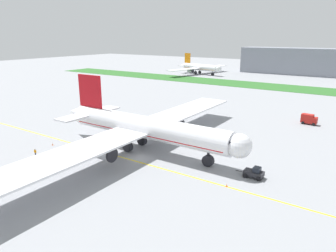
# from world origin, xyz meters

# --- Properties ---
(ground_plane) EXTENTS (600.00, 600.00, 0.00)m
(ground_plane) POSITION_xyz_m (0.00, 0.00, 0.00)
(ground_plane) COLOR gray
(ground_plane) RESTS_ON ground
(apron_taxi_line) EXTENTS (280.00, 0.36, 0.01)m
(apron_taxi_line) POSITION_xyz_m (0.00, -1.85, 0.00)
(apron_taxi_line) COLOR yellow
(apron_taxi_line) RESTS_ON ground
(grass_median_strip) EXTENTS (320.00, 24.00, 0.10)m
(grass_median_strip) POSITION_xyz_m (0.00, 117.90, 0.05)
(grass_median_strip) COLOR #2D6628
(grass_median_strip) RESTS_ON ground
(airliner_foreground) EXTENTS (51.72, 81.98, 16.72)m
(airliner_foreground) POSITION_xyz_m (-2.24, 4.46, 5.68)
(airliner_foreground) COLOR white
(airliner_foreground) RESTS_ON ground
(pushback_tug) EXTENTS (5.48, 2.41, 2.24)m
(pushback_tug) POSITION_xyz_m (24.57, 4.58, 1.02)
(pushback_tug) COLOR #26262B
(pushback_tug) RESTS_ON ground
(ground_crew_wingwalker_port) EXTENTS (0.58, 0.34, 1.69)m
(ground_crew_wingwalker_port) POSITION_xyz_m (-20.34, -12.19, 1.03)
(ground_crew_wingwalker_port) COLOR black
(ground_crew_wingwalker_port) RESTS_ON ground
(traffic_cone_near_nose) EXTENTS (0.36, 0.36, 0.58)m
(traffic_cone_near_nose) POSITION_xyz_m (21.70, -1.79, 0.28)
(traffic_cone_near_nose) COLOR #F2590C
(traffic_cone_near_nose) RESTS_ON ground
(traffic_cone_port_wing) EXTENTS (0.36, 0.36, 0.58)m
(traffic_cone_port_wing) POSITION_xyz_m (-23.35, -5.48, 0.28)
(traffic_cone_port_wing) COLOR #F2590C
(traffic_cone_port_wing) RESTS_ON ground
(service_truck_fuel_bowser) EXTENTS (4.71, 2.61, 3.12)m
(service_truck_fuel_bowser) POSITION_xyz_m (25.97, 50.51, 1.66)
(service_truck_fuel_bowser) COLOR #B21E19
(service_truck_fuel_bowser) RESTS_ON ground
(parked_airliner_far_left) EXTENTS (36.61, 57.33, 14.09)m
(parked_airliner_far_left) POSITION_xyz_m (-63.26, 145.84, 4.78)
(parked_airliner_far_left) COLOR white
(parked_airliner_far_left) RESTS_ON ground
(terminal_building) EXTENTS (122.31, 20.00, 18.00)m
(terminal_building) POSITION_xyz_m (16.59, 184.41, 9.00)
(terminal_building) COLOR gray
(terminal_building) RESTS_ON ground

